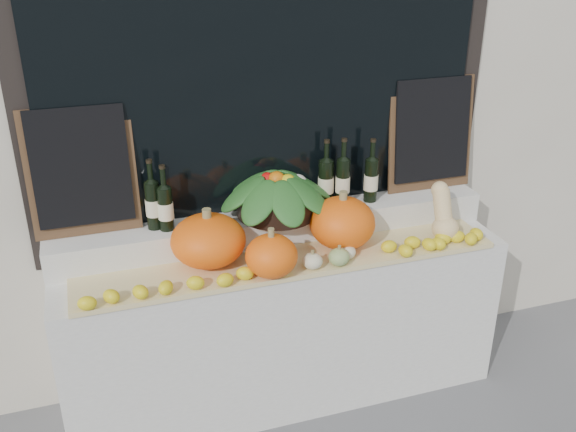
{
  "coord_description": "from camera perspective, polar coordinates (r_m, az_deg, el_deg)",
  "views": [
    {
      "loc": [
        -0.87,
        -1.22,
        2.43
      ],
      "look_at": [
        0.0,
        1.45,
        1.12
      ],
      "focal_mm": 40.0,
      "sensor_mm": 36.0,
      "label": 1
    }
  ],
  "objects": [
    {
      "name": "butternut_squash",
      "position": [
        3.42,
        13.66,
        0.06
      ],
      "size": [
        0.14,
        0.21,
        0.29
      ],
      "color": "#EBC78A",
      "rests_on": "straw_bedding"
    },
    {
      "name": "pumpkin_left",
      "position": [
        3.09,
        -7.1,
        -2.17
      ],
      "size": [
        0.42,
        0.42,
        0.25
      ],
      "primitive_type": "ellipsoid",
      "rotation": [
        0.0,
        0.0,
        0.17
      ],
      "color": "#FF610D",
      "rests_on": "straw_bedding"
    },
    {
      "name": "pumpkin_center",
      "position": [
        2.98,
        -1.48,
        -3.57
      ],
      "size": [
        0.31,
        0.31,
        0.2
      ],
      "primitive_type": "ellipsoid",
      "rotation": [
        0.0,
        0.0,
        0.33
      ],
      "color": "#FF610D",
      "rests_on": "straw_bedding"
    },
    {
      "name": "wine_bottle_near_right",
      "position": [
        3.38,
        4.89,
        3.08
      ],
      "size": [
        0.08,
        0.08,
        0.37
      ],
      "color": "black",
      "rests_on": "rear_tier"
    },
    {
      "name": "chalkboard_left",
      "position": [
        3.14,
        -17.9,
        3.93
      ],
      "size": [
        0.5,
        0.09,
        0.62
      ],
      "rotation": [
        -0.1,
        0.0,
        0.0
      ],
      "color": "#4C331E",
      "rests_on": "rear_tier"
    },
    {
      "name": "lemon_heap",
      "position": [
        3.05,
        0.94,
        -4.34
      ],
      "size": [
        2.2,
        0.16,
        0.06
      ],
      "primitive_type": null,
      "color": "yellow",
      "rests_on": "straw_bedding"
    },
    {
      "name": "chalkboard_right",
      "position": [
        3.62,
        12.65,
        7.26
      ],
      "size": [
        0.5,
        0.09,
        0.62
      ],
      "rotation": [
        -0.1,
        0.0,
        0.0
      ],
      "color": "#4C331E",
      "rests_on": "rear_tier"
    },
    {
      "name": "straw_bedding",
      "position": [
        3.16,
        0.28,
        -4.11
      ],
      "size": [
        2.1,
        0.32,
        0.02
      ],
      "primitive_type": "cube",
      "color": "tan",
      "rests_on": "display_sill"
    },
    {
      "name": "display_sill",
      "position": [
        3.5,
        -0.39,
        -9.64
      ],
      "size": [
        2.3,
        0.55,
        0.88
      ],
      "primitive_type": "cube",
      "color": "silver",
      "rests_on": "ground"
    },
    {
      "name": "wine_bottle_tall",
      "position": [
        3.38,
        3.39,
        3.02
      ],
      "size": [
        0.08,
        0.08,
        0.36
      ],
      "color": "black",
      "rests_on": "rear_tier"
    },
    {
      "name": "pumpkin_right",
      "position": [
        3.24,
        4.84,
        -0.61
      ],
      "size": [
        0.41,
        0.41,
        0.26
      ],
      "primitive_type": "ellipsoid",
      "rotation": [
        0.0,
        0.0,
        -0.28
      ],
      "color": "#FF610D",
      "rests_on": "straw_bedding"
    },
    {
      "name": "wine_bottle_far_right",
      "position": [
        3.45,
        7.39,
        3.25
      ],
      "size": [
        0.08,
        0.08,
        0.35
      ],
      "color": "black",
      "rests_on": "rear_tier"
    },
    {
      "name": "decorative_gourds",
      "position": [
        3.04,
        1.35,
        -4.03
      ],
      "size": [
        0.49,
        0.15,
        0.14
      ],
      "color": "#32691F",
      "rests_on": "straw_bedding"
    },
    {
      "name": "wine_bottle_near_left",
      "position": [
        3.16,
        -10.83,
        0.73
      ],
      "size": [
        0.08,
        0.08,
        0.33
      ],
      "color": "black",
      "rests_on": "rear_tier"
    },
    {
      "name": "produce_bowl",
      "position": [
        3.27,
        -1.01,
        2.06
      ],
      "size": [
        0.63,
        0.63,
        0.24
      ],
      "color": "black",
      "rests_on": "rear_tier"
    },
    {
      "name": "rear_tier",
      "position": [
        3.36,
        -1.19,
        -0.93
      ],
      "size": [
        2.3,
        0.25,
        0.16
      ],
      "primitive_type": "cube",
      "color": "silver",
      "rests_on": "display_sill"
    },
    {
      "name": "wine_bottle_far_left",
      "position": [
        3.18,
        -11.9,
        1.03
      ],
      "size": [
        0.08,
        0.08,
        0.36
      ],
      "color": "black",
      "rests_on": "rear_tier"
    }
  ]
}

